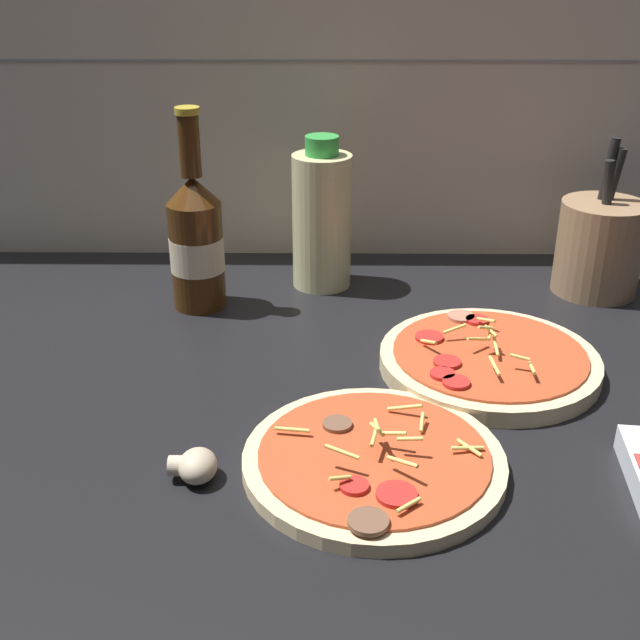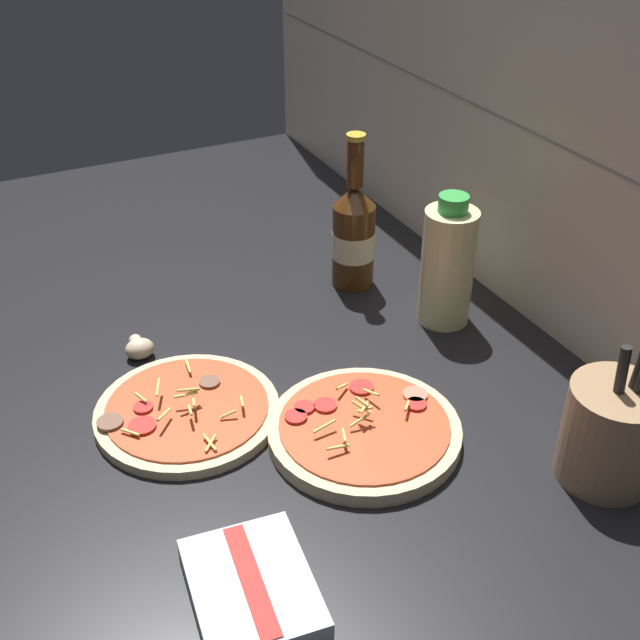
# 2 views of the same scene
# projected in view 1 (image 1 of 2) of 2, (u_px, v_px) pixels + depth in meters

# --- Properties ---
(counter_slab) EXTENTS (1.60, 0.90, 0.03)m
(counter_slab) POSITION_uv_depth(u_px,v_px,m) (285.00, 428.00, 0.79)
(counter_slab) COLOR black
(counter_slab) RESTS_ON ground
(tile_backsplash) EXTENTS (1.60, 0.01, 0.60)m
(tile_backsplash) POSITION_uv_depth(u_px,v_px,m) (298.00, 60.00, 1.08)
(tile_backsplash) COLOR beige
(tile_backsplash) RESTS_ON ground
(pizza_near) EXTENTS (0.23, 0.23, 0.05)m
(pizza_near) POSITION_uv_depth(u_px,v_px,m) (374.00, 460.00, 0.71)
(pizza_near) COLOR beige
(pizza_near) RESTS_ON counter_slab
(pizza_far) EXTENTS (0.24, 0.24, 0.05)m
(pizza_far) POSITION_uv_depth(u_px,v_px,m) (488.00, 360.00, 0.87)
(pizza_far) COLOR beige
(pizza_far) RESTS_ON counter_slab
(beer_bottle) EXTENTS (0.07, 0.07, 0.25)m
(beer_bottle) POSITION_uv_depth(u_px,v_px,m) (196.00, 240.00, 0.99)
(beer_bottle) COLOR #47280F
(beer_bottle) RESTS_ON counter_slab
(oil_bottle) EXTENTS (0.08, 0.08, 0.20)m
(oil_bottle) POSITION_uv_depth(u_px,v_px,m) (322.00, 219.00, 1.05)
(oil_bottle) COLOR beige
(oil_bottle) RESTS_ON counter_slab
(mushroom_left) EXTENTS (0.04, 0.04, 0.03)m
(mushroom_left) POSITION_uv_depth(u_px,v_px,m) (195.00, 466.00, 0.69)
(mushroom_left) COLOR beige
(mushroom_left) RESTS_ON counter_slab
(utensil_crock) EXTENTS (0.11, 0.11, 0.20)m
(utensil_crock) POSITION_uv_depth(u_px,v_px,m) (599.00, 246.00, 1.04)
(utensil_crock) COLOR #9E7A56
(utensil_crock) RESTS_ON counter_slab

